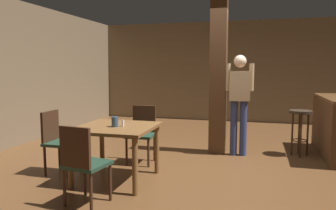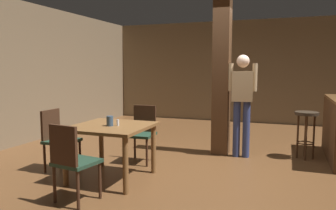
# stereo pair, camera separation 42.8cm
# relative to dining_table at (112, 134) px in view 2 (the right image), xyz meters

# --- Properties ---
(ground_plane) EXTENTS (10.80, 10.80, 0.00)m
(ground_plane) POSITION_rel_dining_table_xyz_m (1.27, 0.96, -0.63)
(ground_plane) COLOR brown
(wall_back) EXTENTS (8.00, 0.10, 2.80)m
(wall_back) POSITION_rel_dining_table_xyz_m (1.27, 5.46, 0.77)
(wall_back) COLOR #756047
(wall_back) RESTS_ON ground_plane
(wall_left) EXTENTS (0.10, 9.00, 2.80)m
(wall_left) POSITION_rel_dining_table_xyz_m (-2.73, 0.96, 0.77)
(wall_left) COLOR #756047
(wall_left) RESTS_ON ground_plane
(pillar) EXTENTS (0.28, 0.28, 2.80)m
(pillar) POSITION_rel_dining_table_xyz_m (1.12, 1.83, 0.77)
(pillar) COLOR #4C301C
(pillar) RESTS_ON ground_plane
(dining_table) EXTENTS (1.00, 1.00, 0.74)m
(dining_table) POSITION_rel_dining_table_xyz_m (0.00, 0.00, 0.00)
(dining_table) COLOR brown
(dining_table) RESTS_ON ground_plane
(chair_north) EXTENTS (0.44, 0.44, 0.89)m
(chair_north) POSITION_rel_dining_table_xyz_m (0.03, 0.91, -0.12)
(chair_north) COLOR #1E3828
(chair_north) RESTS_ON ground_plane
(chair_south) EXTENTS (0.48, 0.48, 0.89)m
(chair_south) POSITION_rel_dining_table_xyz_m (0.00, -0.87, -0.12)
(chair_south) COLOR #1E3828
(chair_south) RESTS_ON ground_plane
(chair_west) EXTENTS (0.42, 0.42, 0.89)m
(chair_west) POSITION_rel_dining_table_xyz_m (-0.92, 0.04, -0.12)
(chair_west) COLOR #1E3828
(chair_west) RESTS_ON ground_plane
(napkin_cup) EXTENTS (0.09, 0.09, 0.13)m
(napkin_cup) POSITION_rel_dining_table_xyz_m (0.01, -0.06, 0.18)
(napkin_cup) COLOR #33475B
(napkin_cup) RESTS_ON dining_table
(salt_shaker) EXTENTS (0.03, 0.03, 0.09)m
(salt_shaker) POSITION_rel_dining_table_xyz_m (0.10, -0.01, 0.16)
(salt_shaker) COLOR silver
(salt_shaker) RESTS_ON dining_table
(standing_person) EXTENTS (0.47, 0.23, 1.72)m
(standing_person) POSITION_rel_dining_table_xyz_m (1.49, 1.73, 0.38)
(standing_person) COLOR tan
(standing_person) RESTS_ON ground_plane
(bar_stool_near) EXTENTS (0.38, 0.38, 0.79)m
(bar_stool_near) POSITION_rel_dining_table_xyz_m (2.51, 1.99, -0.03)
(bar_stool_near) COLOR #2D2319
(bar_stool_near) RESTS_ON ground_plane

